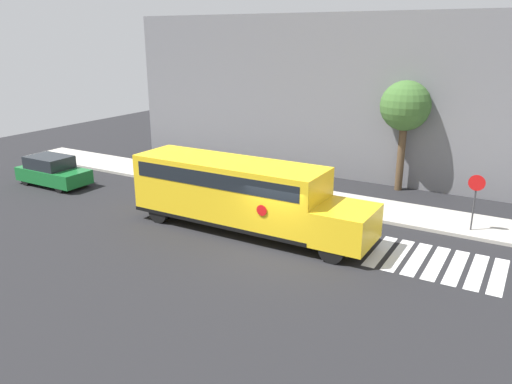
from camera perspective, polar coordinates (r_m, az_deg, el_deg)
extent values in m
plane|color=black|center=(19.68, 2.09, -6.66)|extent=(60.00, 60.00, 0.00)
cube|color=#B2ADA3|center=(25.19, 9.10, -1.18)|extent=(44.00, 3.00, 0.15)
cube|color=slate|center=(30.25, 14.11, 10.50)|extent=(32.00, 4.00, 9.24)
cube|color=white|center=(20.17, 14.03, -6.57)|extent=(0.50, 3.20, 0.01)
cube|color=white|center=(20.01, 15.96, -6.93)|extent=(0.50, 3.20, 0.01)
cube|color=white|center=(19.88, 17.92, -7.28)|extent=(0.50, 3.20, 0.01)
cube|color=white|center=(19.77, 19.90, -7.63)|extent=(0.50, 3.20, 0.01)
cube|color=white|center=(19.69, 21.91, -7.97)|extent=(0.50, 3.20, 0.01)
cube|color=white|center=(19.63, 23.93, -8.31)|extent=(0.50, 3.20, 0.01)
cube|color=white|center=(19.60, 25.97, -8.64)|extent=(0.50, 3.20, 0.01)
cube|color=yellow|center=(21.38, -3.11, 0.27)|extent=(8.51, 2.50, 2.55)
cube|color=yellow|center=(19.33, 10.24, -3.74)|extent=(2.10, 2.50, 1.38)
cube|color=black|center=(21.77, -3.06, -2.73)|extent=(8.51, 2.54, 0.16)
cube|color=black|center=(21.18, -3.14, 2.14)|extent=(7.83, 2.53, 0.64)
cylinder|color=red|center=(19.22, 0.64, -2.12)|extent=(0.44, 0.02, 0.44)
cylinder|color=black|center=(20.54, 10.92, -4.39)|extent=(1.00, 0.30, 1.00)
cylinder|color=black|center=(18.67, 8.66, -6.57)|extent=(1.00, 0.30, 1.00)
cylinder|color=black|center=(24.30, -7.71, -0.76)|extent=(1.00, 0.30, 1.00)
cylinder|color=black|center=(22.73, -11.03, -2.23)|extent=(1.00, 0.30, 1.00)
cube|color=#196B2D|center=(30.01, -22.10, 1.82)|extent=(4.25, 1.84, 0.75)
cube|color=#1E2328|center=(30.04, -22.55, 3.18)|extent=(2.38, 1.69, 0.67)
cylinder|color=black|center=(29.50, -19.14, 1.33)|extent=(0.64, 0.22, 0.64)
cylinder|color=black|center=(28.54, -21.54, 0.54)|extent=(0.64, 0.22, 0.64)
cylinder|color=black|center=(31.63, -22.49, 2.01)|extent=(0.64, 0.22, 0.64)
cylinder|color=black|center=(30.73, -24.82, 1.30)|extent=(0.64, 0.22, 0.64)
cylinder|color=#38383A|center=(22.78, 23.60, -1.67)|extent=(0.07, 0.07, 2.27)
cylinder|color=red|center=(22.43, 23.93, 0.96)|extent=(0.67, 0.03, 0.67)
cylinder|color=brown|center=(27.77, 16.23, 3.99)|extent=(0.39, 0.39, 3.77)
sphere|color=#3D662D|center=(27.30, 16.71, 9.43)|extent=(2.60, 2.60, 2.60)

